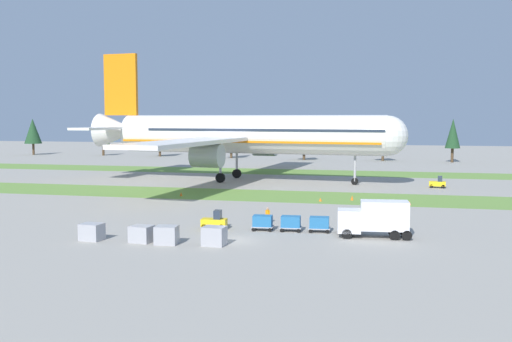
{
  "coord_description": "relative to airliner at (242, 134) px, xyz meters",
  "views": [
    {
      "loc": [
        14.33,
        -52.62,
        11.59
      ],
      "look_at": [
        -4.36,
        28.13,
        4.0
      ],
      "focal_mm": 41.32,
      "sensor_mm": 36.0,
      "label": 1
    }
  ],
  "objects": [
    {
      "name": "ground_plane",
      "position": [
        12.38,
        -51.15,
        -8.52
      ],
      "size": [
        400.0,
        400.0,
        0.0
      ],
      "primitive_type": "plane",
      "color": "gray"
    },
    {
      "name": "grass_strip_near",
      "position": [
        12.38,
        -19.13,
        -8.52
      ],
      "size": [
        320.0,
        12.99,
        0.01
      ],
      "primitive_type": "cube",
      "color": "olive",
      "rests_on": "ground"
    },
    {
      "name": "grass_strip_far",
      "position": [
        12.38,
        18.84,
        -8.52
      ],
      "size": [
        320.0,
        12.99,
        0.01
      ],
      "primitive_type": "cube",
      "color": "olive",
      "rests_on": "ground"
    },
    {
      "name": "airliner",
      "position": [
        0.0,
        0.0,
        0.0
      ],
      "size": [
        59.26,
        73.36,
        23.75
      ],
      "rotation": [
        0.0,
        0.0,
        -1.67
      ],
      "color": "silver",
      "rests_on": "ground"
    },
    {
      "name": "baggage_tug",
      "position": [
        8.91,
        -45.88,
        -7.7
      ],
      "size": [
        2.69,
        1.49,
        1.97
      ],
      "rotation": [
        0.0,
        0.0,
        1.64
      ],
      "color": "yellow",
      "rests_on": "ground"
    },
    {
      "name": "cargo_dolly_lead",
      "position": [
        13.92,
        -45.51,
        -7.6
      ],
      "size": [
        2.3,
        1.66,
        1.55
      ],
      "rotation": [
        0.0,
        0.0,
        1.64
      ],
      "color": "#A3A3A8",
      "rests_on": "ground"
    },
    {
      "name": "cargo_dolly_second",
      "position": [
        16.81,
        -45.3,
        -7.6
      ],
      "size": [
        2.3,
        1.66,
        1.55
      ],
      "rotation": [
        0.0,
        0.0,
        1.64
      ],
      "color": "#A3A3A8",
      "rests_on": "ground"
    },
    {
      "name": "cargo_dolly_third",
      "position": [
        19.71,
        -45.09,
        -7.6
      ],
      "size": [
        2.3,
        1.66,
        1.55
      ],
      "rotation": [
        0.0,
        0.0,
        1.64
      ],
      "color": "#A3A3A8",
      "rests_on": "ground"
    },
    {
      "name": "cargo_dolly_fourth",
      "position": [
        22.6,
        -44.88,
        -7.6
      ],
      "size": [
        2.3,
        1.66,
        1.55
      ],
      "rotation": [
        0.0,
        0.0,
        1.64
      ],
      "color": "#A3A3A8",
      "rests_on": "ground"
    },
    {
      "name": "catering_truck",
      "position": [
        25.23,
        -46.59,
        -6.57
      ],
      "size": [
        7.13,
        2.92,
        3.58
      ],
      "rotation": [
        0.0,
        0.0,
        1.66
      ],
      "color": "silver",
      "rests_on": "ground"
    },
    {
      "name": "pushback_tractor",
      "position": [
        34.21,
        -3.35,
        -7.7
      ],
      "size": [
        2.71,
        1.55,
        1.97
      ],
      "rotation": [
        0.0,
        0.0,
        1.47
      ],
      "color": "yellow",
      "rests_on": "ground"
    },
    {
      "name": "ground_crew_marshaller",
      "position": [
        13.57,
        -41.29,
        -7.57
      ],
      "size": [
        0.54,
        0.36,
        1.74
      ],
      "rotation": [
        0.0,
        0.0,
        2.81
      ],
      "color": "black",
      "rests_on": "ground"
    },
    {
      "name": "uld_container_0",
      "position": [
        -0.76,
        -53.89,
        -7.72
      ],
      "size": [
        2.15,
        1.79,
        1.59
      ],
      "primitive_type": "cube",
      "rotation": [
        0.0,
        0.0,
        -0.1
      ],
      "color": "#A3A3A8",
      "rests_on": "ground"
    },
    {
      "name": "uld_container_1",
      "position": [
        4.19,
        -53.66,
        -7.75
      ],
      "size": [
        2.2,
        1.86,
        1.55
      ],
      "primitive_type": "cube",
      "rotation": [
        0.0,
        0.0,
        -0.14
      ],
      "color": "#A3A3A8",
      "rests_on": "ground"
    },
    {
      "name": "uld_container_2",
      "position": [
        6.77,
        -53.92,
        -7.68
      ],
      "size": [
        2.13,
        1.76,
        1.68
      ],
      "primitive_type": "cube",
      "rotation": [
        0.0,
        0.0,
        0.08
      ],
      "color": "#A3A3A8",
      "rests_on": "ground"
    },
    {
      "name": "uld_container_3",
      "position": [
        11.19,
        -53.49,
        -7.65
      ],
      "size": [
        2.1,
        1.72,
        1.73
      ],
      "primitive_type": "cube",
      "rotation": [
        0.0,
        0.0,
        -0.06
      ],
      "color": "#A3A3A8",
      "rests_on": "ground"
    },
    {
      "name": "taxiway_marker_0",
      "position": [
        -3.43,
        -22.5,
        -8.21
      ],
      "size": [
        0.44,
        0.44,
        0.62
      ],
      "primitive_type": "cone",
      "color": "orange",
      "rests_on": "ground"
    },
    {
      "name": "taxiway_marker_1",
      "position": [
        29.13,
        -24.06,
        -8.25
      ],
      "size": [
        0.44,
        0.44,
        0.54
      ],
      "primitive_type": "cone",
      "color": "orange",
      "rests_on": "ground"
    },
    {
      "name": "taxiway_marker_2",
      "position": [
        17.21,
        -23.15,
        -8.28
      ],
      "size": [
        0.44,
        0.44,
        0.49
      ],
      "primitive_type": "cone",
      "color": "orange",
      "rests_on": "ground"
    },
    {
      "name": "taxiway_marker_3",
      "position": [
        21.42,
        -21.25,
        -8.18
      ],
      "size": [
        0.44,
        0.44,
        0.67
      ],
      "primitive_type": "cone",
      "color": "orange",
      "rests_on": "ground"
    },
    {
      "name": "distant_tree_line",
      "position": [
        12.18,
        57.04,
        -1.49
      ],
      "size": [
        191.14,
        11.08,
        12.07
      ],
      "color": "#4C3823",
      "rests_on": "ground"
    }
  ]
}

